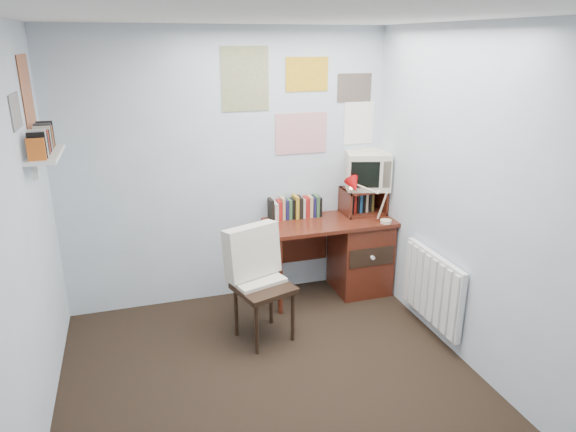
% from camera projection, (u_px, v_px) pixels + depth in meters
% --- Properties ---
extents(ground, '(3.50, 3.50, 0.00)m').
position_uv_depth(ground, '(284.00, 408.00, 3.49)').
color(ground, black).
rests_on(ground, ground).
extents(back_wall, '(3.00, 0.02, 2.50)m').
position_uv_depth(back_wall, '(228.00, 170.00, 4.67)').
color(back_wall, silver).
rests_on(back_wall, ground).
extents(left_wall, '(0.02, 3.50, 2.50)m').
position_uv_depth(left_wall, '(8.00, 268.00, 2.66)').
color(left_wall, silver).
rests_on(left_wall, ground).
extents(right_wall, '(0.02, 3.50, 2.50)m').
position_uv_depth(right_wall, '(493.00, 213.00, 3.51)').
color(right_wall, silver).
rests_on(right_wall, ground).
extents(ceiling, '(3.00, 3.50, 0.02)m').
position_uv_depth(ceiling, '(283.00, 14.00, 2.68)').
color(ceiling, white).
rests_on(ceiling, back_wall).
extents(desk, '(1.20, 0.55, 0.76)m').
position_uv_depth(desk, '(354.00, 252.00, 5.03)').
color(desk, '#582114').
rests_on(desk, ground).
extents(desk_chair, '(0.58, 0.57, 0.92)m').
position_uv_depth(desk_chair, '(264.00, 288.00, 4.17)').
color(desk_chair, black).
rests_on(desk_chair, ground).
extents(desk_lamp, '(0.33, 0.30, 0.38)m').
position_uv_depth(desk_lamp, '(387.00, 203.00, 4.71)').
color(desk_lamp, red).
rests_on(desk_lamp, desk).
extents(tv_riser, '(0.40, 0.30, 0.25)m').
position_uv_depth(tv_riser, '(363.00, 201.00, 5.00)').
color(tv_riser, '#582114').
rests_on(tv_riser, desk).
extents(crt_tv, '(0.50, 0.48, 0.39)m').
position_uv_depth(crt_tv, '(367.00, 168.00, 4.93)').
color(crt_tv, beige).
rests_on(crt_tv, tv_riser).
extents(book_row, '(0.60, 0.14, 0.22)m').
position_uv_depth(book_row, '(300.00, 206.00, 4.89)').
color(book_row, '#582114').
rests_on(book_row, desk).
extents(radiator, '(0.09, 0.80, 0.60)m').
position_uv_depth(radiator, '(433.00, 288.00, 4.26)').
color(radiator, white).
rests_on(radiator, right_wall).
extents(wall_shelf, '(0.20, 0.62, 0.24)m').
position_uv_depth(wall_shelf, '(45.00, 154.00, 3.56)').
color(wall_shelf, white).
rests_on(wall_shelf, left_wall).
extents(posters_back, '(1.20, 0.01, 0.90)m').
position_uv_depth(posters_back, '(302.00, 101.00, 4.66)').
color(posters_back, white).
rests_on(posters_back, back_wall).
extents(posters_left, '(0.01, 0.70, 0.60)m').
position_uv_depth(posters_left, '(21.00, 99.00, 3.41)').
color(posters_left, white).
rests_on(posters_left, left_wall).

